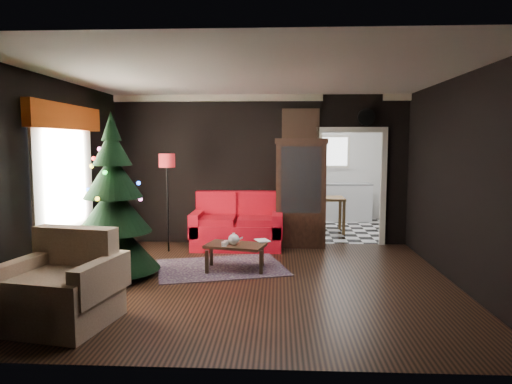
{
  "coord_description": "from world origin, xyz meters",
  "views": [
    {
      "loc": [
        0.36,
        -6.23,
        1.9
      ],
      "look_at": [
        0.0,
        0.9,
        1.15
      ],
      "focal_mm": 32.5,
      "sensor_mm": 36.0,
      "label": 1
    }
  ],
  "objects_px": {
    "coffee_table": "(235,257)",
    "teapot": "(234,239)",
    "loveseat": "(237,221)",
    "floor_lamp": "(168,205)",
    "christmas_tree": "(114,204)",
    "armchair": "(62,282)",
    "wall_clock": "(366,117)",
    "curio_cabinet": "(300,195)",
    "kitchen_table": "(327,215)"
  },
  "relations": [
    {
      "from": "coffee_table",
      "to": "teapot",
      "type": "bearing_deg",
      "value": -106.4
    },
    {
      "from": "loveseat",
      "to": "floor_lamp",
      "type": "bearing_deg",
      "value": -164.32
    },
    {
      "from": "floor_lamp",
      "to": "christmas_tree",
      "type": "bearing_deg",
      "value": -103.87
    },
    {
      "from": "christmas_tree",
      "to": "armchair",
      "type": "bearing_deg",
      "value": -87.62
    },
    {
      "from": "wall_clock",
      "to": "teapot",
      "type": "bearing_deg",
      "value": -139.23
    },
    {
      "from": "curio_cabinet",
      "to": "wall_clock",
      "type": "xyz_separation_m",
      "value": [
        1.2,
        0.18,
        1.43
      ]
    },
    {
      "from": "curio_cabinet",
      "to": "kitchen_table",
      "type": "xyz_separation_m",
      "value": [
        0.65,
        1.43,
        -0.57
      ]
    },
    {
      "from": "armchair",
      "to": "kitchen_table",
      "type": "relative_size",
      "value": 1.37
    },
    {
      "from": "loveseat",
      "to": "floor_lamp",
      "type": "xyz_separation_m",
      "value": [
        -1.19,
        -0.33,
        0.33
      ]
    },
    {
      "from": "loveseat",
      "to": "floor_lamp",
      "type": "relative_size",
      "value": 0.95
    },
    {
      "from": "floor_lamp",
      "to": "curio_cabinet",
      "type": "bearing_deg",
      "value": 13.32
    },
    {
      "from": "armchair",
      "to": "loveseat",
      "type": "bearing_deg",
      "value": 78.46
    },
    {
      "from": "loveseat",
      "to": "christmas_tree",
      "type": "distance_m",
      "value": 2.53
    },
    {
      "from": "floor_lamp",
      "to": "christmas_tree",
      "type": "height_order",
      "value": "christmas_tree"
    },
    {
      "from": "christmas_tree",
      "to": "teapot",
      "type": "relative_size",
      "value": 12.82
    },
    {
      "from": "christmas_tree",
      "to": "armchair",
      "type": "height_order",
      "value": "christmas_tree"
    },
    {
      "from": "wall_clock",
      "to": "kitchen_table",
      "type": "xyz_separation_m",
      "value": [
        -0.55,
        1.25,
        -2.0
      ]
    },
    {
      "from": "floor_lamp",
      "to": "wall_clock",
      "type": "height_order",
      "value": "wall_clock"
    },
    {
      "from": "christmas_tree",
      "to": "wall_clock",
      "type": "xyz_separation_m",
      "value": [
        3.93,
        2.31,
        1.33
      ]
    },
    {
      "from": "coffee_table",
      "to": "wall_clock",
      "type": "relative_size",
      "value": 2.69
    },
    {
      "from": "floor_lamp",
      "to": "teapot",
      "type": "distance_m",
      "value": 1.8
    },
    {
      "from": "curio_cabinet",
      "to": "coffee_table",
      "type": "relative_size",
      "value": 2.21
    },
    {
      "from": "loveseat",
      "to": "curio_cabinet",
      "type": "distance_m",
      "value": 1.25
    },
    {
      "from": "curio_cabinet",
      "to": "wall_clock",
      "type": "distance_m",
      "value": 1.88
    },
    {
      "from": "floor_lamp",
      "to": "wall_clock",
      "type": "xyz_separation_m",
      "value": [
        3.54,
        0.73,
        1.55
      ]
    },
    {
      "from": "kitchen_table",
      "to": "coffee_table",
      "type": "bearing_deg",
      "value": -118.35
    },
    {
      "from": "curio_cabinet",
      "to": "teapot",
      "type": "distance_m",
      "value": 2.11
    },
    {
      "from": "armchair",
      "to": "kitchen_table",
      "type": "bearing_deg",
      "value": 68.89
    },
    {
      "from": "loveseat",
      "to": "teapot",
      "type": "bearing_deg",
      "value": -86.73
    },
    {
      "from": "kitchen_table",
      "to": "floor_lamp",
      "type": "bearing_deg",
      "value": -146.43
    },
    {
      "from": "curio_cabinet",
      "to": "teapot",
      "type": "bearing_deg",
      "value": -120.95
    },
    {
      "from": "coffee_table",
      "to": "wall_clock",
      "type": "distance_m",
      "value": 3.65
    },
    {
      "from": "floor_lamp",
      "to": "wall_clock",
      "type": "distance_m",
      "value": 3.93
    },
    {
      "from": "loveseat",
      "to": "floor_lamp",
      "type": "distance_m",
      "value": 1.28
    },
    {
      "from": "coffee_table",
      "to": "wall_clock",
      "type": "height_order",
      "value": "wall_clock"
    },
    {
      "from": "curio_cabinet",
      "to": "coffee_table",
      "type": "height_order",
      "value": "curio_cabinet"
    },
    {
      "from": "floor_lamp",
      "to": "coffee_table",
      "type": "xyz_separation_m",
      "value": [
        1.3,
        -1.16,
        -0.63
      ]
    },
    {
      "from": "coffee_table",
      "to": "kitchen_table",
      "type": "distance_m",
      "value": 3.57
    },
    {
      "from": "floor_lamp",
      "to": "wall_clock",
      "type": "bearing_deg",
      "value": 11.71
    },
    {
      "from": "curio_cabinet",
      "to": "coffee_table",
      "type": "bearing_deg",
      "value": -121.41
    },
    {
      "from": "armchair",
      "to": "coffee_table",
      "type": "xyz_separation_m",
      "value": [
        1.61,
        2.19,
        -0.26
      ]
    },
    {
      "from": "teapot",
      "to": "wall_clock",
      "type": "distance_m",
      "value": 3.54
    },
    {
      "from": "teapot",
      "to": "kitchen_table",
      "type": "height_order",
      "value": "kitchen_table"
    },
    {
      "from": "curio_cabinet",
      "to": "christmas_tree",
      "type": "bearing_deg",
      "value": -142.05
    },
    {
      "from": "teapot",
      "to": "wall_clock",
      "type": "height_order",
      "value": "wall_clock"
    },
    {
      "from": "christmas_tree",
      "to": "armchair",
      "type": "distance_m",
      "value": 1.87
    },
    {
      "from": "loveseat",
      "to": "kitchen_table",
      "type": "height_order",
      "value": "loveseat"
    },
    {
      "from": "floor_lamp",
      "to": "armchair",
      "type": "distance_m",
      "value": 3.38
    },
    {
      "from": "curio_cabinet",
      "to": "wall_clock",
      "type": "height_order",
      "value": "wall_clock"
    },
    {
      "from": "kitchen_table",
      "to": "curio_cabinet",
      "type": "bearing_deg",
      "value": -114.44
    }
  ]
}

